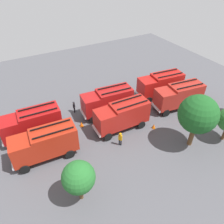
% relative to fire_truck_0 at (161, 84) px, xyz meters
% --- Properties ---
extents(ground_plane, '(56.47, 56.47, 0.00)m').
position_rel_fire_truck_0_xyz_m(ground_plane, '(9.64, 1.75, -2.15)').
color(ground_plane, '#4C4C51').
extents(fire_truck_0, '(7.43, 3.42, 3.88)m').
position_rel_fire_truck_0_xyz_m(fire_truck_0, '(0.00, 0.00, 0.00)').
color(fire_truck_0, '#AB1613').
rests_on(fire_truck_0, ground).
extents(fire_truck_1, '(7.38, 3.26, 3.88)m').
position_rel_fire_truck_0_xyz_m(fire_truck_1, '(9.39, 0.00, 0.00)').
color(fire_truck_1, '#A01515').
rests_on(fire_truck_1, ground).
extents(fire_truck_2, '(7.32, 3.05, 3.88)m').
position_rel_fire_truck_0_xyz_m(fire_truck_2, '(19.68, -0.23, 0.00)').
color(fire_truck_2, '#A41111').
rests_on(fire_truck_2, ground).
extents(fire_truck_3, '(7.47, 3.54, 3.88)m').
position_rel_fire_truck_0_xyz_m(fire_truck_3, '(-0.22, 3.83, 0.00)').
color(fire_truck_3, '#A0221A').
rests_on(fire_truck_3, ground).
extents(fire_truck_4, '(7.26, 2.91, 3.88)m').
position_rel_fire_truck_0_xyz_m(fire_truck_4, '(9.29, 3.79, 0.00)').
color(fire_truck_4, '#A11B14').
rests_on(fire_truck_4, ground).
extents(fire_truck_5, '(7.34, 3.14, 3.88)m').
position_rel_fire_truck_0_xyz_m(fire_truck_5, '(19.21, 3.94, 0.00)').
color(fire_truck_5, '#A62311').
rests_on(fire_truck_5, ground).
extents(firefighter_0, '(0.45, 0.48, 1.84)m').
position_rel_fire_truck_0_xyz_m(firefighter_0, '(11.08, 6.36, -1.11)').
color(firefighter_0, black).
rests_on(firefighter_0, ground).
extents(firefighter_1, '(0.41, 0.48, 1.71)m').
position_rel_fire_truck_0_xyz_m(firefighter_1, '(13.48, -2.52, -1.20)').
color(firefighter_1, black).
rests_on(firefighter_1, ground).
extents(tree_2, '(4.38, 4.38, 6.79)m').
position_rel_fire_truck_0_xyz_m(tree_2, '(3.65, 10.34, 2.42)').
color(tree_2, brown).
rests_on(tree_2, ground).
extents(tree_3, '(3.01, 3.01, 4.66)m').
position_rel_fire_truck_0_xyz_m(tree_3, '(17.86, 10.54, 0.99)').
color(tree_3, brown).
rests_on(tree_3, ground).
extents(traffic_cone_0, '(0.48, 0.48, 0.68)m').
position_rel_fire_truck_0_xyz_m(traffic_cone_0, '(5.64, 5.89, -1.81)').
color(traffic_cone_0, '#F2600C').
rests_on(traffic_cone_0, ground).
extents(traffic_cone_1, '(0.52, 0.52, 0.74)m').
position_rel_fire_truck_0_xyz_m(traffic_cone_1, '(13.82, 0.90, -1.78)').
color(traffic_cone_1, '#F2600C').
rests_on(traffic_cone_1, ground).
extents(traffic_cone_2, '(0.51, 0.51, 0.73)m').
position_rel_fire_truck_0_xyz_m(traffic_cone_2, '(19.99, -3.11, -1.79)').
color(traffic_cone_2, '#F2600C').
rests_on(traffic_cone_2, ground).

